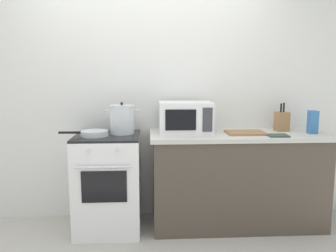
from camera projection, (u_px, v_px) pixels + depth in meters
name	position (u px, v px, depth m)	size (l,w,h in m)	color
back_wall	(174.00, 97.00, 3.51)	(4.40, 0.10, 2.50)	silver
lower_cabinet_right	(237.00, 182.00, 3.32)	(1.64, 0.56, 0.88)	#4C4238
countertop_right	(239.00, 135.00, 3.25)	(1.70, 0.60, 0.04)	beige
stove	(108.00, 183.00, 3.22)	(0.60, 0.64, 0.92)	white
stock_pot	(122.00, 119.00, 3.21)	(0.32, 0.23, 0.30)	silver
frying_pan	(94.00, 133.00, 3.10)	(0.45, 0.25, 0.05)	silver
microwave	(185.00, 117.00, 3.25)	(0.50, 0.37, 0.30)	white
cutting_board	(245.00, 133.00, 3.23)	(0.36, 0.26, 0.02)	#997047
knife_block	(282.00, 121.00, 3.38)	(0.13, 0.10, 0.28)	#997047
pasta_box	(313.00, 122.00, 3.22)	(0.08, 0.08, 0.22)	teal
oven_mitt	(278.00, 135.00, 3.08)	(0.18, 0.14, 0.02)	#384C42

